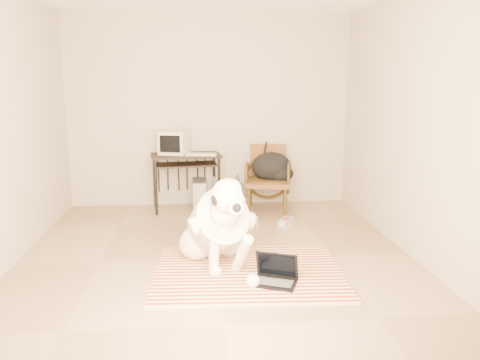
{
  "coord_description": "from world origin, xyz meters",
  "views": [
    {
      "loc": [
        -0.17,
        -4.49,
        1.77
      ],
      "look_at": [
        0.24,
        -0.0,
        0.82
      ],
      "focal_mm": 35.0,
      "sensor_mm": 36.0,
      "label": 1
    }
  ],
  "objects": [
    {
      "name": "rattan_chair",
      "position": [
        0.79,
        1.84,
        0.45
      ],
      "size": [
        0.68,
        0.66,
        0.9
      ],
      "color": "brown",
      "rests_on": "floor"
    },
    {
      "name": "crt_monitor",
      "position": [
        -0.5,
        1.99,
        0.95
      ],
      "size": [
        0.45,
        0.43,
        0.32
      ],
      "color": "beige",
      "rests_on": "computer_desk"
    },
    {
      "name": "dog",
      "position": [
        0.01,
        -0.15,
        0.4
      ],
      "size": [
        0.73,
        1.32,
        1.01
      ],
      "color": "white",
      "rests_on": "rug"
    },
    {
      "name": "desk_keyboard",
      "position": [
        -0.13,
        1.83,
        0.8
      ],
      "size": [
        0.43,
        0.21,
        0.03
      ],
      "primitive_type": "cube",
      "rotation": [
        0.0,
        0.0,
        -0.15
      ],
      "color": "beige",
      "rests_on": "computer_desk"
    },
    {
      "name": "backpack",
      "position": [
        0.86,
        1.8,
        0.6
      ],
      "size": [
        0.57,
        0.45,
        0.41
      ],
      "color": "black",
      "rests_on": "rattan_chair"
    },
    {
      "name": "sneaker_right",
      "position": [
        0.9,
        1.02,
        0.04
      ],
      "size": [
        0.25,
        0.29,
        0.1
      ],
      "color": "silver",
      "rests_on": "floor"
    },
    {
      "name": "floor",
      "position": [
        0.0,
        0.0,
        0.0
      ],
      "size": [
        4.5,
        4.5,
        0.0
      ],
      "primitive_type": "plane",
      "color": "#95785B",
      "rests_on": "ground"
    },
    {
      "name": "pc_tower",
      "position": [
        -0.16,
        1.96,
        0.21
      ],
      "size": [
        0.19,
        0.45,
        0.42
      ],
      "color": "#464649",
      "rests_on": "floor"
    },
    {
      "name": "computer_desk",
      "position": [
        -0.34,
        1.94,
        0.67
      ],
      "size": [
        1.0,
        0.63,
        0.79
      ],
      "color": "black",
      "rests_on": "floor"
    },
    {
      "name": "laptop",
      "position": [
        0.49,
        -0.65,
        0.09
      ],
      "size": [
        0.45,
        0.4,
        0.27
      ],
      "color": "black",
      "rests_on": "rug"
    },
    {
      "name": "sneaker_left",
      "position": [
        0.48,
        1.22,
        0.05
      ],
      "size": [
        0.19,
        0.34,
        0.11
      ],
      "color": "silver",
      "rests_on": "floor"
    },
    {
      "name": "wall_back",
      "position": [
        0.0,
        2.25,
        1.35
      ],
      "size": [
        4.5,
        0.0,
        4.5
      ],
      "primitive_type": "plane",
      "rotation": [
        1.57,
        0.0,
        0.0
      ],
      "color": "#BAAC98",
      "rests_on": "floor"
    },
    {
      "name": "wall_front",
      "position": [
        0.0,
        -2.25,
        1.35
      ],
      "size": [
        4.5,
        0.0,
        4.5
      ],
      "primitive_type": "plane",
      "rotation": [
        -1.57,
        0.0,
        0.0
      ],
      "color": "#BAAC98",
      "rests_on": "floor"
    },
    {
      "name": "wall_right",
      "position": [
        2.0,
        0.0,
        1.35
      ],
      "size": [
        0.0,
        4.5,
        4.5
      ],
      "primitive_type": "plane",
      "rotation": [
        1.57,
        0.0,
        -1.57
      ],
      "color": "#BAAC98",
      "rests_on": "floor"
    },
    {
      "name": "rug",
      "position": [
        0.28,
        -0.39,
        0.01
      ],
      "size": [
        1.82,
        1.43,
        0.02
      ],
      "color": "#B6210E",
      "rests_on": "floor"
    }
  ]
}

